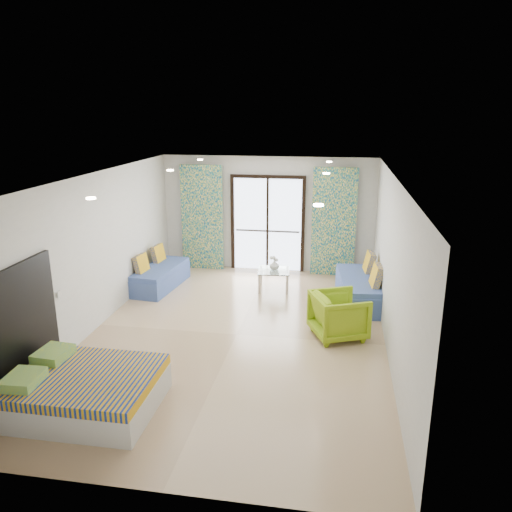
% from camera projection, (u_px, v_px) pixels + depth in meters
% --- Properties ---
extents(floor, '(5.00, 7.50, 0.01)m').
position_uv_depth(floor, '(237.00, 334.00, 8.59)').
color(floor, tan).
rests_on(floor, ground).
extents(ceiling, '(5.00, 7.50, 0.01)m').
position_uv_depth(ceiling, '(235.00, 177.00, 7.83)').
color(ceiling, silver).
rests_on(ceiling, ground).
extents(wall_back, '(5.00, 0.01, 2.70)m').
position_uv_depth(wall_back, '(268.00, 214.00, 11.76)').
color(wall_back, silver).
rests_on(wall_back, ground).
extents(wall_front, '(5.00, 0.01, 2.70)m').
position_uv_depth(wall_front, '(155.00, 374.00, 4.66)').
color(wall_front, silver).
rests_on(wall_front, ground).
extents(wall_left, '(0.01, 7.50, 2.70)m').
position_uv_depth(wall_left, '(94.00, 253.00, 8.60)').
color(wall_left, silver).
rests_on(wall_left, ground).
extents(wall_right, '(0.01, 7.50, 2.70)m').
position_uv_depth(wall_right, '(392.00, 267.00, 7.82)').
color(wall_right, silver).
rests_on(wall_right, ground).
extents(balcony_door, '(1.76, 0.08, 2.28)m').
position_uv_depth(balcony_door, '(268.00, 218.00, 11.76)').
color(balcony_door, black).
rests_on(balcony_door, floor).
extents(balcony_rail, '(1.52, 0.03, 0.04)m').
position_uv_depth(balcony_rail, '(268.00, 231.00, 11.85)').
color(balcony_rail, '#595451').
rests_on(balcony_rail, balcony_door).
extents(curtain_left, '(1.00, 0.10, 2.50)m').
position_uv_depth(curtain_left, '(202.00, 218.00, 11.86)').
color(curtain_left, silver).
rests_on(curtain_left, floor).
extents(curtain_right, '(1.00, 0.10, 2.50)m').
position_uv_depth(curtain_right, '(334.00, 222.00, 11.37)').
color(curtain_right, silver).
rests_on(curtain_right, floor).
extents(downlight_a, '(0.12, 0.12, 0.02)m').
position_uv_depth(downlight_a, '(91.00, 198.00, 6.16)').
color(downlight_a, '#FFE0B2').
rests_on(downlight_a, ceiling).
extents(downlight_b, '(0.12, 0.12, 0.02)m').
position_uv_depth(downlight_b, '(318.00, 205.00, 5.72)').
color(downlight_b, '#FFE0B2').
rests_on(downlight_b, ceiling).
extents(downlight_c, '(0.12, 0.12, 0.02)m').
position_uv_depth(downlight_c, '(170.00, 170.00, 9.00)').
color(downlight_c, '#FFE0B2').
rests_on(downlight_c, ceiling).
extents(downlight_d, '(0.12, 0.12, 0.02)m').
position_uv_depth(downlight_d, '(326.00, 173.00, 8.56)').
color(downlight_d, '#FFE0B2').
rests_on(downlight_d, ceiling).
extents(downlight_e, '(0.12, 0.12, 0.02)m').
position_uv_depth(downlight_e, '(200.00, 160.00, 10.90)').
color(downlight_e, '#FFE0B2').
rests_on(downlight_e, ceiling).
extents(downlight_f, '(0.12, 0.12, 0.02)m').
position_uv_depth(downlight_f, '(329.00, 162.00, 10.46)').
color(downlight_f, '#FFE0B2').
rests_on(downlight_f, ceiling).
extents(headboard, '(0.06, 2.10, 1.50)m').
position_uv_depth(headboard, '(7.00, 328.00, 6.34)').
color(headboard, black).
rests_on(headboard, floor).
extents(switch_plate, '(0.02, 0.10, 0.10)m').
position_uv_depth(switch_plate, '(59.00, 294.00, 7.52)').
color(switch_plate, silver).
rests_on(switch_plate, wall_left).
extents(bed, '(1.77, 1.44, 0.61)m').
position_uv_depth(bed, '(85.00, 390.00, 6.41)').
color(bed, silver).
rests_on(bed, floor).
extents(daybed_left, '(0.83, 1.75, 0.83)m').
position_uv_depth(daybed_left, '(160.00, 276.00, 10.81)').
color(daybed_left, '#41589B').
rests_on(daybed_left, floor).
extents(daybed_right, '(0.91, 1.94, 0.93)m').
position_uv_depth(daybed_right, '(359.00, 289.00, 9.96)').
color(daybed_right, '#41589B').
rests_on(daybed_right, floor).
extents(coffee_table, '(0.72, 0.72, 0.77)m').
position_uv_depth(coffee_table, '(274.00, 272.00, 10.64)').
color(coffee_table, silver).
rests_on(coffee_table, floor).
extents(vase, '(0.28, 0.28, 0.21)m').
position_uv_depth(vase, '(274.00, 265.00, 10.61)').
color(vase, white).
rests_on(vase, coffee_table).
extents(armchair, '(1.04, 1.07, 0.85)m').
position_uv_depth(armchair, '(339.00, 313.00, 8.40)').
color(armchair, '#8BAE16').
rests_on(armchair, floor).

